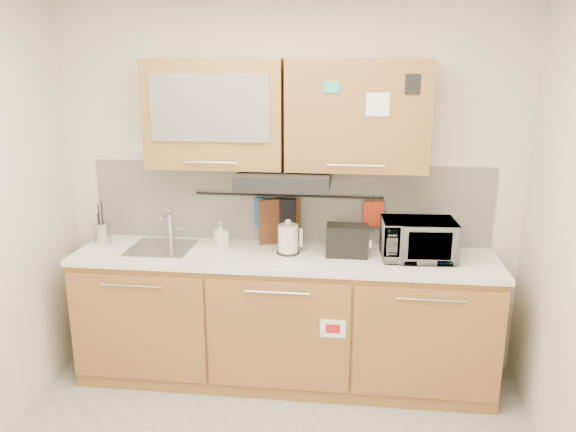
# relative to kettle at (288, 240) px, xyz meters

# --- Properties ---
(wall_back) EXTENTS (3.20, 0.00, 3.20)m
(wall_back) POSITION_rel_kettle_xyz_m (-0.03, 0.29, 0.29)
(wall_back) COLOR silver
(wall_back) RESTS_ON ground
(base_cabinet) EXTENTS (2.80, 0.64, 0.88)m
(base_cabinet) POSITION_rel_kettle_xyz_m (-0.03, -0.02, -0.61)
(base_cabinet) COLOR #AB753C
(base_cabinet) RESTS_ON floor
(countertop) EXTENTS (2.82, 0.62, 0.04)m
(countertop) POSITION_rel_kettle_xyz_m (-0.03, -0.02, -0.11)
(countertop) COLOR white
(countertop) RESTS_ON base_cabinet
(backsplash) EXTENTS (2.80, 0.02, 0.56)m
(backsplash) POSITION_rel_kettle_xyz_m (-0.03, 0.28, 0.19)
(backsplash) COLOR silver
(backsplash) RESTS_ON countertop
(upper_cabinets) EXTENTS (1.82, 0.37, 0.70)m
(upper_cabinets) POSITION_rel_kettle_xyz_m (-0.03, 0.11, 0.82)
(upper_cabinets) COLOR #AB753C
(upper_cabinets) RESTS_ON wall_back
(range_hood) EXTENTS (0.60, 0.46, 0.10)m
(range_hood) POSITION_rel_kettle_xyz_m (-0.03, 0.04, 0.41)
(range_hood) COLOR black
(range_hood) RESTS_ON upper_cabinets
(sink) EXTENTS (0.42, 0.40, 0.26)m
(sink) POSITION_rel_kettle_xyz_m (-0.88, -0.00, -0.09)
(sink) COLOR silver
(sink) RESTS_ON countertop
(utensil_rail) EXTENTS (1.30, 0.02, 0.02)m
(utensil_rail) POSITION_rel_kettle_xyz_m (-0.03, 0.24, 0.25)
(utensil_rail) COLOR black
(utensil_rail) RESTS_ON backsplash
(utensil_crock) EXTENTS (0.15, 0.15, 0.30)m
(utensil_crock) POSITION_rel_kettle_xyz_m (-1.33, 0.07, -0.02)
(utensil_crock) COLOR #B6B6BB
(utensil_crock) RESTS_ON countertop
(kettle) EXTENTS (0.17, 0.16, 0.24)m
(kettle) POSITION_rel_kettle_xyz_m (0.00, 0.00, 0.00)
(kettle) COLOR silver
(kettle) RESTS_ON countertop
(toaster) EXTENTS (0.27, 0.16, 0.21)m
(toaster) POSITION_rel_kettle_xyz_m (0.39, 0.00, 0.01)
(toaster) COLOR black
(toaster) RESTS_ON countertop
(microwave) EXTENTS (0.48, 0.34, 0.26)m
(microwave) POSITION_rel_kettle_xyz_m (0.85, -0.01, 0.04)
(microwave) COLOR #999999
(microwave) RESTS_ON countertop
(soap_bottle) EXTENTS (0.11, 0.11, 0.18)m
(soap_bottle) POSITION_rel_kettle_xyz_m (-0.48, 0.07, -0.00)
(soap_bottle) COLOR #999999
(soap_bottle) RESTS_ON countertop
(cutting_board) EXTENTS (0.31, 0.15, 0.40)m
(cutting_board) POSITION_rel_kettle_xyz_m (-0.07, 0.22, 0.03)
(cutting_board) COLOR brown
(cutting_board) RESTS_ON utensil_rail
(oven_mitt) EXTENTS (0.13, 0.08, 0.22)m
(oven_mitt) POSITION_rel_kettle_xyz_m (-0.20, 0.22, 0.12)
(oven_mitt) COLOR #205996
(oven_mitt) RESTS_ON utensil_rail
(dark_pouch) EXTENTS (0.15, 0.05, 0.24)m
(dark_pouch) POSITION_rel_kettle_xyz_m (-0.05, 0.22, 0.11)
(dark_pouch) COLOR black
(dark_pouch) RESTS_ON utensil_rail
(pot_holder) EXTENTS (0.14, 0.05, 0.18)m
(pot_holder) POSITION_rel_kettle_xyz_m (0.56, 0.22, 0.14)
(pot_holder) COLOR #A82F16
(pot_holder) RESTS_ON utensil_rail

